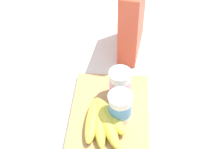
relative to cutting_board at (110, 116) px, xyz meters
name	(u,v)px	position (x,y,z in m)	size (l,w,h in m)	color
ground_plane	(110,118)	(0.00, 0.00, -0.01)	(2.40, 2.40, 0.00)	silver
cutting_board	(110,116)	(0.00, 0.00, 0.00)	(0.32, 0.23, 0.02)	tan
cereal_box	(132,19)	(-0.32, 0.06, 0.12)	(0.21, 0.06, 0.26)	#D85138
yogurt_cup_front	(120,84)	(-0.08, 0.03, 0.06)	(0.07, 0.07, 0.09)	white
yogurt_cup_back	(120,107)	(0.01, 0.03, 0.06)	(0.07, 0.07, 0.10)	white
banana_bunch	(102,120)	(0.03, -0.02, 0.03)	(0.19, 0.13, 0.04)	yellow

